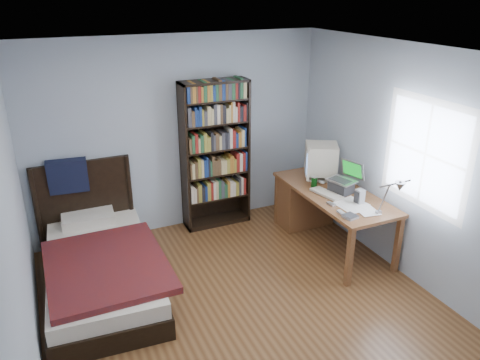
{
  "coord_description": "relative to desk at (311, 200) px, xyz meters",
  "views": [
    {
      "loc": [
        -1.63,
        -3.42,
        3.0
      ],
      "look_at": [
        0.35,
        0.97,
        1.0
      ],
      "focal_mm": 35.0,
      "sensor_mm": 36.0,
      "label": 1
    }
  ],
  "objects": [
    {
      "name": "room",
      "position": [
        -1.48,
        -1.27,
        0.83
      ],
      "size": [
        4.2,
        4.24,
        2.5
      ],
      "color": "#58341A",
      "rests_on": "ground"
    },
    {
      "name": "desk_lamp",
      "position": [
        -0.02,
        -1.5,
        0.75
      ],
      "size": [
        0.21,
        0.46,
        0.55
      ],
      "color": "#99999E",
      "rests_on": "desk"
    },
    {
      "name": "bookshelf",
      "position": [
        -1.07,
        0.67,
        0.56
      ],
      "size": [
        0.88,
        0.3,
        1.95
      ],
      "color": "black",
      "rests_on": "floor"
    },
    {
      "name": "crt_monitor",
      "position": [
        0.05,
        -0.07,
        0.57
      ],
      "size": [
        0.56,
        0.51,
        0.47
      ],
      "color": "beige",
      "rests_on": "desk"
    },
    {
      "name": "phone_silver",
      "position": [
        -0.25,
        -0.77,
        0.32
      ],
      "size": [
        0.07,
        0.11,
        0.02
      ],
      "primitive_type": "cube",
      "rotation": [
        0.0,
        0.0,
        0.12
      ],
      "color": "#B4B5B9",
      "rests_on": "desk"
    },
    {
      "name": "phone_grey",
      "position": [
        -0.27,
        -0.99,
        0.32
      ],
      "size": [
        0.05,
        0.1,
        0.02
      ],
      "primitive_type": "cube",
      "rotation": [
        0.0,
        0.0,
        -0.04
      ],
      "color": "#939396",
      "rests_on": "desk"
    },
    {
      "name": "keyboard",
      "position": [
        -0.14,
        -0.52,
        0.32
      ],
      "size": [
        0.25,
        0.44,
        0.04
      ],
      "primitive_type": "cube",
      "rotation": [
        0.0,
        0.07,
        0.22
      ],
      "color": "beige",
      "rests_on": "desk"
    },
    {
      "name": "soda_can",
      "position": [
        -0.15,
        -0.26,
        0.37
      ],
      "size": [
        0.07,
        0.07,
        0.13
      ],
      "primitive_type": "cylinder",
      "color": "black",
      "rests_on": "desk"
    },
    {
      "name": "external_drive",
      "position": [
        -0.24,
        -1.12,
        0.32
      ],
      "size": [
        0.15,
        0.15,
        0.03
      ],
      "primitive_type": "cube",
      "rotation": [
        0.0,
        0.0,
        0.18
      ],
      "color": "#939396",
      "rests_on": "desk"
    },
    {
      "name": "speaker",
      "position": [
        0.07,
        -0.87,
        0.39
      ],
      "size": [
        0.09,
        0.09,
        0.17
      ],
      "primitive_type": "cube",
      "rotation": [
        0.0,
        0.0,
        0.12
      ],
      "color": "#939396",
      "rests_on": "desk"
    },
    {
      "name": "laptop",
      "position": [
        0.07,
        -0.53,
        0.42
      ],
      "size": [
        0.39,
        0.37,
        0.38
      ],
      "color": "#2D2D30",
      "rests_on": "desk"
    },
    {
      "name": "desk",
      "position": [
        0.0,
        0.0,
        0.0
      ],
      "size": [
        0.75,
        1.7,
        0.73
      ],
      "color": "brown",
      "rests_on": "floor"
    },
    {
      "name": "mouse",
      "position": [
        0.0,
        -0.2,
        0.33
      ],
      "size": [
        0.07,
        0.12,
        0.04
      ],
      "primitive_type": "ellipsoid",
      "color": "silver",
      "rests_on": "desk"
    },
    {
      "name": "bed",
      "position": [
        -2.74,
        -0.14,
        -0.17
      ],
      "size": [
        1.24,
        2.25,
        1.16
      ],
      "color": "black",
      "rests_on": "floor"
    }
  ]
}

